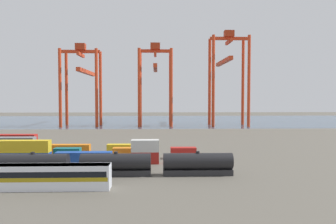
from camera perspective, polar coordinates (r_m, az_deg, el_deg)
ground_plane at (r=116.76m, az=-7.34°, el=-4.63°), size 420.00×420.00×0.00m
harbour_water at (r=208.34m, az=-4.92°, el=-1.50°), size 400.00×110.00×0.01m
freight_tank_row at (r=64.22m, az=-15.73°, el=-8.65°), size 58.43×2.99×4.45m
shipping_container_2 at (r=79.14m, az=-23.78°, el=-7.27°), size 12.10×2.44×2.60m
shipping_container_3 at (r=78.75m, az=-23.81°, el=-5.40°), size 12.10×2.44×2.60m
shipping_container_4 at (r=75.22m, az=-14.23°, el=-7.64°), size 12.10×2.44×2.60m
shipping_container_5 at (r=73.55m, az=-3.94°, el=-7.80°), size 6.04×2.44×2.60m
shipping_container_6 at (r=73.13m, az=-3.95°, el=-5.79°), size 6.04×2.44×2.60m
shipping_container_8 at (r=86.58m, az=-25.66°, el=-6.48°), size 12.10×2.44×2.60m
shipping_container_9 at (r=86.23m, az=-25.69°, el=-4.77°), size 12.10×2.44×2.60m
shipping_container_10 at (r=82.07m, az=-16.85°, el=-6.82°), size 6.04×2.44×2.60m
shipping_container_11 at (r=79.66m, az=-7.26°, el=-7.02°), size 6.04×2.44×2.60m
shipping_container_12 at (r=79.54m, az=2.64°, el=-7.01°), size 6.04×2.44×2.60m
shipping_container_14 at (r=92.63m, az=-25.20°, el=-5.90°), size 12.10×2.44×2.60m
shipping_container_15 at (r=92.30m, az=-25.23°, el=-4.30°), size 12.10×2.44×2.60m
shipping_container_16 at (r=88.20m, az=-17.12°, el=-6.18°), size 12.10×2.44×2.60m
shipping_container_17 at (r=85.67m, az=-8.37°, el=-6.35°), size 6.04×2.44×2.60m
gantry_crane_west at (r=178.16m, az=-14.44°, el=5.92°), size 19.31×41.79×41.64m
gantry_crane_central at (r=172.57m, az=-2.19°, el=6.21°), size 17.43×32.89×42.07m
gantry_crane_east at (r=177.11m, az=10.18°, el=7.28°), size 19.40×38.24×48.58m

